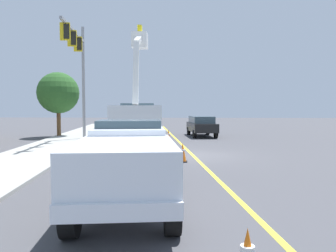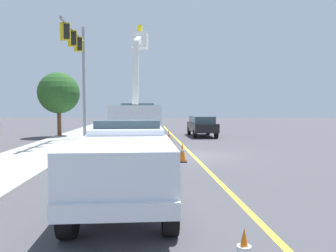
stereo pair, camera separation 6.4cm
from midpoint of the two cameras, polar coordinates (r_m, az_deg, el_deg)
name	(u,v)px [view 1 (the left image)]	position (r m, az deg, el deg)	size (l,w,h in m)	color
ground	(193,155)	(16.39, 4.31, -5.21)	(120.00, 120.00, 0.00)	#47474C
sidewalk_far_side	(32,156)	(17.10, -23.05, -4.90)	(60.00, 3.60, 0.12)	#9E9E99
lane_centre_stripe	(193,155)	(16.39, 4.31, -5.19)	(50.00, 0.16, 0.01)	yellow
utility_bucket_truck	(137,121)	(18.75, -5.66, 0.83)	(8.44, 3.48, 7.29)	silver
service_pickup_truck	(127,161)	(7.92, -7.54, -6.20)	(5.81, 2.77, 2.06)	white
passing_minivan	(201,125)	(27.18, 5.86, 0.22)	(5.00, 2.47, 1.69)	black
traffic_cone_mid_front	(183,152)	(14.36, 2.49, -4.70)	(0.40, 0.40, 0.86)	black
traffic_cone_mid_rear	(168,135)	(23.21, 0.00, -1.67)	(0.40, 0.40, 0.83)	black
traffic_signal_mast	(78,59)	(23.16, -15.70, 11.37)	(6.46, 1.06, 8.34)	gray
street_tree_right	(58,93)	(27.75, -18.91, 5.53)	(3.34, 3.34, 5.28)	brown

